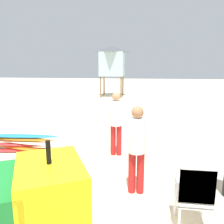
{
  "coord_description": "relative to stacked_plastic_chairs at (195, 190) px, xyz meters",
  "views": [
    {
      "loc": [
        1.04,
        -3.01,
        2.4
      ],
      "look_at": [
        0.12,
        3.83,
        0.99
      ],
      "focal_mm": 36.61,
      "sensor_mm": 36.0,
      "label": 1
    }
  ],
  "objects": [
    {
      "name": "ground",
      "position": [
        -1.82,
        -0.1,
        -0.65
      ],
      "size": [
        80.0,
        80.0,
        0.0
      ],
      "primitive_type": "plane",
      "color": "beige"
    },
    {
      "name": "stacked_plastic_chairs",
      "position": [
        0.0,
        0.0,
        0.0
      ],
      "size": [
        0.48,
        0.48,
        1.11
      ],
      "color": "white",
      "rests_on": "ground"
    },
    {
      "name": "surfboard_pile",
      "position": [
        -4.15,
        2.65,
        -0.41
      ],
      "size": [
        2.68,
        0.78,
        0.48
      ],
      "color": "red",
      "rests_on": "ground"
    },
    {
      "name": "lifeguard_near_left",
      "position": [
        -1.46,
        2.75,
        0.34
      ],
      "size": [
        0.32,
        0.32,
        1.72
      ],
      "color": "red",
      "rests_on": "ground"
    },
    {
      "name": "lifeguard_near_right",
      "position": [
        -0.86,
        0.92,
        0.32
      ],
      "size": [
        0.32,
        0.32,
        1.69
      ],
      "color": "red",
      "rests_on": "ground"
    },
    {
      "name": "lifeguard_tower",
      "position": [
        -3.18,
        14.73,
        2.09
      ],
      "size": [
        1.98,
        1.98,
        3.85
      ],
      "color": "olive",
      "rests_on": "ground"
    }
  ]
}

